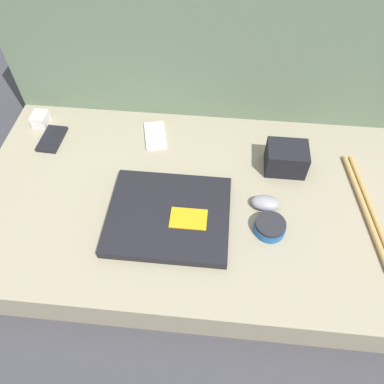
% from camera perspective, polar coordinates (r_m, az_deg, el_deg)
% --- Properties ---
extents(ground_plane, '(8.00, 8.00, 0.00)m').
position_cam_1_polar(ground_plane, '(1.07, 0.00, -4.17)').
color(ground_plane, '#38383D').
extents(couch_seat, '(1.15, 0.64, 0.11)m').
position_cam_1_polar(couch_seat, '(1.03, 0.00, -2.52)').
color(couch_seat, gray).
rests_on(couch_seat, ground_plane).
extents(couch_backrest, '(1.15, 0.20, 0.53)m').
position_cam_1_polar(couch_backrest, '(1.19, 2.12, 20.50)').
color(couch_backrest, '#60755B').
rests_on(couch_backrest, ground_plane).
extents(laptop, '(0.30, 0.26, 0.03)m').
position_cam_1_polar(laptop, '(0.93, -3.53, -3.61)').
color(laptop, black).
rests_on(laptop, couch_seat).
extents(computer_mouse, '(0.08, 0.05, 0.03)m').
position_cam_1_polar(computer_mouse, '(0.97, 11.12, -1.64)').
color(computer_mouse, gray).
rests_on(computer_mouse, couch_seat).
extents(speaker_puck, '(0.08, 0.08, 0.03)m').
position_cam_1_polar(speaker_puck, '(0.93, 11.79, -5.23)').
color(speaker_puck, '#1E569E').
rests_on(speaker_puck, couch_seat).
extents(phone_silver, '(0.08, 0.12, 0.01)m').
position_cam_1_polar(phone_silver, '(1.13, -5.62, 8.55)').
color(phone_silver, silver).
rests_on(phone_silver, couch_seat).
extents(phone_black, '(0.07, 0.11, 0.01)m').
position_cam_1_polar(phone_black, '(1.19, -20.56, 7.59)').
color(phone_black, black).
rests_on(phone_black, couch_seat).
extents(camera_pouch, '(0.11, 0.09, 0.07)m').
position_cam_1_polar(camera_pouch, '(1.05, 14.16, 5.00)').
color(camera_pouch, black).
rests_on(camera_pouch, couch_seat).
extents(charger_brick, '(0.04, 0.05, 0.04)m').
position_cam_1_polar(charger_brick, '(1.25, -22.11, 10.29)').
color(charger_brick, silver).
rests_on(charger_brick, couch_seat).
extents(drumstick_pair, '(0.08, 0.36, 0.01)m').
position_cam_1_polar(drumstick_pair, '(1.05, 25.21, -2.26)').
color(drumstick_pair, tan).
rests_on(drumstick_pair, couch_seat).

